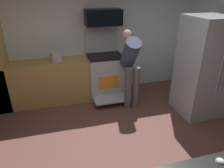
# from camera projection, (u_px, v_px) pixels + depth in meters

# --- Properties ---
(ground_plane) EXTENTS (5.20, 4.80, 0.02)m
(ground_plane) POSITION_uv_depth(u_px,v_px,m) (112.00, 157.00, 3.09)
(ground_plane) COLOR brown
(wall_back) EXTENTS (5.20, 0.12, 2.60)m
(wall_back) POSITION_uv_depth(u_px,v_px,m) (84.00, 37.00, 4.58)
(wall_back) COLOR silver
(wall_back) RESTS_ON ground
(lower_cabinet_run) EXTENTS (2.40, 0.60, 0.90)m
(lower_cabinet_run) POSITION_uv_depth(u_px,v_px,m) (47.00, 82.00, 4.41)
(lower_cabinet_run) COLOR #AE8E4B
(lower_cabinet_run) RESTS_ON ground
(oven_range) EXTENTS (0.76, 1.01, 1.57)m
(oven_range) POSITION_uv_depth(u_px,v_px,m) (105.00, 74.00, 4.68)
(oven_range) COLOR #B4BDBF
(oven_range) RESTS_ON ground
(microwave) EXTENTS (0.74, 0.38, 0.32)m
(microwave) POSITION_uv_depth(u_px,v_px,m) (103.00, 17.00, 4.24)
(microwave) COLOR black
(microwave) RESTS_ON oven_range
(refrigerator) EXTENTS (0.88, 0.80, 1.86)m
(refrigerator) POSITION_uv_depth(u_px,v_px,m) (206.00, 67.00, 3.86)
(refrigerator) COLOR #B0B8BC
(refrigerator) RESTS_ON ground
(person_cook) EXTENTS (0.31, 0.63, 1.53)m
(person_cook) POSITION_uv_depth(u_px,v_px,m) (131.00, 64.00, 4.11)
(person_cook) COLOR #5D5D5D
(person_cook) RESTS_ON ground
(wine_glass_near) EXTENTS (0.07, 0.07, 0.14)m
(wine_glass_near) POSITION_uv_depth(u_px,v_px,m) (220.00, 162.00, 1.68)
(wine_glass_near) COLOR silver
(wine_glass_near) RESTS_ON counter_island
(stock_pot) EXTENTS (0.24, 0.24, 0.19)m
(stock_pot) POSITION_uv_depth(u_px,v_px,m) (56.00, 57.00, 4.24)
(stock_pot) COLOR silver
(stock_pot) RESTS_ON lower_cabinet_run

